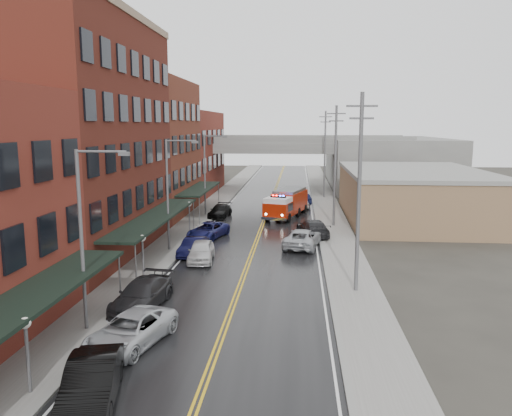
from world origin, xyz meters
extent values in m
cube|color=black|center=(0.00, 30.00, 0.01)|extent=(11.00, 160.00, 0.02)
cube|color=slate|center=(-7.30, 30.00, 0.07)|extent=(3.00, 160.00, 0.15)
cube|color=slate|center=(7.30, 30.00, 0.07)|extent=(3.00, 160.00, 0.15)
cube|color=gray|center=(-5.65, 30.00, 0.07)|extent=(0.30, 160.00, 0.15)
cube|color=gray|center=(5.65, 30.00, 0.07)|extent=(0.30, 160.00, 0.15)
cube|color=#4F1915|center=(-13.30, 23.00, 9.00)|extent=(9.00, 20.00, 18.00)
cube|color=maroon|center=(-13.30, 40.50, 7.50)|extent=(9.00, 15.00, 15.00)
cube|color=maroon|center=(-13.30, 58.00, 6.00)|extent=(9.00, 20.00, 12.00)
cube|color=#90704D|center=(16.00, 40.00, 2.50)|extent=(14.00, 22.00, 5.00)
cube|color=slate|center=(18.00, 70.00, 4.00)|extent=(18.00, 30.00, 8.00)
cube|color=black|center=(-7.50, 4.00, 3.00)|extent=(2.60, 16.00, 0.18)
cylinder|color=slate|center=(-6.35, 11.60, 1.50)|extent=(0.10, 0.10, 3.00)
cube|color=black|center=(-7.50, 23.00, 3.00)|extent=(2.60, 18.00, 0.18)
cylinder|color=slate|center=(-6.35, 14.40, 1.50)|extent=(0.10, 0.10, 3.00)
cylinder|color=slate|center=(-6.35, 31.60, 1.50)|extent=(0.10, 0.10, 3.00)
cube|color=black|center=(-7.50, 40.50, 3.00)|extent=(2.60, 13.00, 0.18)
cylinder|color=slate|center=(-6.35, 34.40, 1.50)|extent=(0.10, 0.10, 3.00)
cylinder|color=slate|center=(-6.35, 46.60, 1.50)|extent=(0.10, 0.10, 3.00)
cylinder|color=#59595B|center=(-6.40, 2.00, 1.40)|extent=(0.14, 0.14, 2.80)
sphere|color=silver|center=(-6.40, 2.00, 2.90)|extent=(0.44, 0.44, 0.44)
cylinder|color=#59595B|center=(-6.40, 16.00, 1.40)|extent=(0.14, 0.14, 2.80)
sphere|color=silver|center=(-6.40, 16.00, 2.90)|extent=(0.44, 0.44, 0.44)
cylinder|color=#59595B|center=(-6.40, 30.00, 1.40)|extent=(0.14, 0.14, 2.80)
sphere|color=silver|center=(-6.40, 30.00, 2.90)|extent=(0.44, 0.44, 0.44)
cylinder|color=#59595B|center=(-6.80, 8.00, 4.50)|extent=(0.18, 0.18, 9.00)
cylinder|color=#59595B|center=(-5.60, 8.00, 8.90)|extent=(2.40, 0.12, 0.12)
cube|color=#59595B|center=(-4.50, 8.00, 8.80)|extent=(0.50, 0.22, 0.18)
cylinder|color=#59595B|center=(-6.80, 24.00, 4.50)|extent=(0.18, 0.18, 9.00)
cylinder|color=#59595B|center=(-5.60, 24.00, 8.90)|extent=(2.40, 0.12, 0.12)
cube|color=#59595B|center=(-4.50, 24.00, 8.80)|extent=(0.50, 0.22, 0.18)
cylinder|color=#59595B|center=(-6.80, 40.00, 4.50)|extent=(0.18, 0.18, 9.00)
cylinder|color=#59595B|center=(-5.60, 40.00, 8.90)|extent=(2.40, 0.12, 0.12)
cube|color=#59595B|center=(-4.50, 40.00, 8.80)|extent=(0.50, 0.22, 0.18)
cylinder|color=#59595B|center=(7.20, 15.00, 6.00)|extent=(0.24, 0.24, 12.00)
cube|color=#59595B|center=(7.20, 15.00, 11.20)|extent=(1.80, 0.12, 0.12)
cube|color=#59595B|center=(7.20, 15.00, 10.50)|extent=(1.40, 0.12, 0.12)
cylinder|color=#59595B|center=(7.20, 35.00, 6.00)|extent=(0.24, 0.24, 12.00)
cube|color=#59595B|center=(7.20, 35.00, 11.20)|extent=(1.80, 0.12, 0.12)
cube|color=#59595B|center=(7.20, 35.00, 10.50)|extent=(1.40, 0.12, 0.12)
cylinder|color=#59595B|center=(7.20, 55.00, 6.00)|extent=(0.24, 0.24, 12.00)
cube|color=#59595B|center=(7.20, 55.00, 11.20)|extent=(1.80, 0.12, 0.12)
cube|color=#59595B|center=(7.20, 55.00, 10.50)|extent=(1.40, 0.12, 0.12)
cube|color=slate|center=(0.00, 62.00, 6.75)|extent=(40.00, 10.00, 1.50)
cube|color=slate|center=(-11.00, 62.00, 3.00)|extent=(1.60, 8.00, 6.00)
cube|color=slate|center=(11.00, 62.00, 3.00)|extent=(1.60, 8.00, 6.00)
cube|color=#981B07|center=(2.66, 40.98, 1.61)|extent=(4.09, 6.21, 2.18)
cube|color=#981B07|center=(1.53, 37.10, 1.30)|extent=(3.25, 3.32, 1.56)
cube|color=silver|center=(1.53, 37.10, 2.33)|extent=(3.06, 3.08, 0.52)
cube|color=black|center=(1.59, 37.30, 1.61)|extent=(2.98, 2.33, 0.83)
cube|color=slate|center=(2.66, 40.98, 2.85)|extent=(3.73, 5.73, 0.31)
cube|color=black|center=(1.53, 37.10, 2.68)|extent=(1.67, 0.75, 0.15)
sphere|color=#FF0C0C|center=(0.98, 37.26, 2.76)|extent=(0.21, 0.21, 0.21)
sphere|color=#1933FF|center=(2.07, 36.94, 2.76)|extent=(0.21, 0.21, 0.21)
cylinder|color=black|center=(0.40, 37.32, 0.52)|extent=(1.10, 0.64, 1.04)
cylinder|color=black|center=(2.59, 36.68, 0.52)|extent=(1.10, 0.64, 1.04)
cylinder|color=black|center=(1.42, 40.81, 0.52)|extent=(1.10, 0.64, 1.04)
cylinder|color=black|center=(3.61, 40.16, 0.52)|extent=(1.10, 0.64, 1.04)
cylinder|color=black|center=(2.15, 43.30, 0.52)|extent=(1.10, 0.64, 1.04)
cylinder|color=black|center=(4.34, 42.65, 0.52)|extent=(1.10, 0.64, 1.04)
imported|color=black|center=(-3.83, 1.69, 0.83)|extent=(2.86, 5.32, 1.67)
imported|color=#B1B4B9|center=(-4.04, 6.54, 0.74)|extent=(3.73, 5.80, 1.49)
imported|color=black|center=(-5.00, 11.30, 0.78)|extent=(2.77, 5.60, 1.56)
imported|color=silver|center=(-3.60, 21.20, 0.77)|extent=(2.25, 4.70, 1.55)
imported|color=black|center=(-4.54, 22.80, 0.69)|extent=(1.90, 4.34, 1.39)
imported|color=#15184F|center=(-4.46, 28.80, 0.72)|extent=(3.69, 5.60, 1.43)
imported|color=black|center=(-5.00, 39.20, 0.69)|extent=(2.41, 4.92, 1.38)
imported|color=#A6A9AE|center=(4.03, 26.19, 0.77)|extent=(3.57, 5.94, 1.54)
imported|color=black|center=(5.00, 30.34, 0.79)|extent=(3.29, 5.77, 1.58)
imported|color=#BABABA|center=(4.03, 46.20, 0.72)|extent=(2.13, 4.36, 1.43)
imported|color=black|center=(4.16, 49.40, 0.68)|extent=(2.42, 4.37, 1.37)
camera|label=1|loc=(3.60, -14.67, 10.14)|focal=35.00mm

